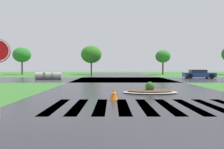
# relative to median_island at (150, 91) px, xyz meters

# --- Properties ---
(asphalt_roadway) EXTENTS (11.47, 80.00, 0.01)m
(asphalt_roadway) POSITION_rel_median_island_xyz_m (-0.95, 1.02, -0.13)
(asphalt_roadway) COLOR #2B2B30
(asphalt_roadway) RESTS_ON ground
(asphalt_cross_road) EXTENTS (90.00, 10.32, 0.01)m
(asphalt_cross_road) POSITION_rel_median_island_xyz_m (-0.95, 13.18, -0.13)
(asphalt_cross_road) COLOR #2B2B30
(asphalt_cross_road) RESTS_ON ground
(crosswalk_stripes) EXTENTS (7.65, 3.55, 0.01)m
(crosswalk_stripes) POSITION_rel_median_island_xyz_m (-0.95, -4.25, -0.13)
(crosswalk_stripes) COLOR white
(crosswalk_stripes) RESTS_ON ground
(median_island) EXTENTS (3.31, 1.80, 0.68)m
(median_island) POSITION_rel_median_island_xyz_m (0.00, 0.00, 0.00)
(median_island) COLOR #9E9B93
(median_island) RESTS_ON ground
(car_silver_hatch) EXTENTS (4.18, 2.29, 1.17)m
(car_silver_hatch) POSITION_rel_median_island_xyz_m (9.47, 15.88, 0.43)
(car_silver_hatch) COLOR navy
(car_silver_hatch) RESTS_ON ground
(drainage_pipe_stack) EXTENTS (3.29, 0.91, 0.88)m
(drainage_pipe_stack) POSITION_rel_median_island_xyz_m (-10.18, 13.60, 0.31)
(drainage_pipe_stack) COLOR #9E9B93
(drainage_pipe_stack) RESTS_ON ground
(traffic_cone) EXTENTS (0.39, 0.39, 0.61)m
(traffic_cone) POSITION_rel_median_island_xyz_m (-2.21, -2.64, 0.16)
(traffic_cone) COLOR orange
(traffic_cone) RESTS_ON ground
(background_treeline) EXTENTS (44.91, 4.52, 5.70)m
(background_treeline) POSITION_rel_median_island_xyz_m (1.14, 28.47, 3.77)
(background_treeline) COLOR #4C3823
(background_treeline) RESTS_ON ground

